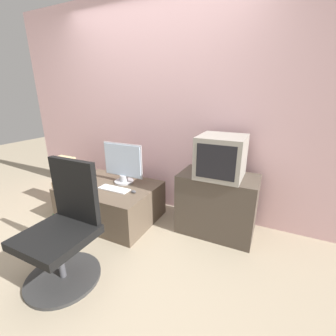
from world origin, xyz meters
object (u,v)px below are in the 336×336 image
Objects in this scene: main_monitor at (123,164)px; book at (62,213)px; mouse at (133,192)px; keyboard at (114,189)px; crt_tv at (221,157)px; cardboard_box_lower at (68,193)px; office_chair at (64,234)px.

book is (-0.72, -0.38, -0.66)m from main_monitor.
mouse is at bearing -37.10° from main_monitor.
main_monitor is 1.44× the size of keyboard.
crt_tv is at bearing 19.89° from mouse.
crt_tv reaches higher than book.
main_monitor reaches higher than keyboard.
keyboard is 1.24m from crt_tv.
main_monitor is 1.51× the size of cardboard_box_lower.
cardboard_box_lower is at bearing 120.10° from book.
crt_tv is 0.46× the size of office_chair.
crt_tv reaches higher than main_monitor.
cardboard_box_lower is 2.01× the size of book.
office_chair is 1.18m from book.
main_monitor is 0.42m from mouse.
book is at bearing 143.12° from office_chair.
office_chair is at bearing -41.08° from cardboard_box_lower.
keyboard is (0.03, -0.23, -0.23)m from main_monitor.
mouse is at bearing -2.87° from cardboard_box_lower.
crt_tv is at bearing 49.65° from office_chair.
cardboard_box_lower is at bearing -169.49° from main_monitor.
book is at bearing -165.75° from crt_tv.
cardboard_box_lower is at bearing -172.72° from crt_tv.
cardboard_box_lower is at bearing 177.13° from mouse.
crt_tv is at bearing 7.28° from cardboard_box_lower.
mouse is 0.84m from office_chair.
crt_tv reaches higher than mouse.
crt_tv reaches higher than keyboard.
main_monitor is at bearing 142.90° from mouse.
main_monitor is 1.10m from office_chair.
keyboard is at bearing 99.78° from office_chair.
crt_tv reaches higher than office_chair.
book is (-0.90, 0.67, -0.39)m from office_chair.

